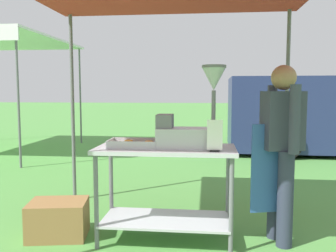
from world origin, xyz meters
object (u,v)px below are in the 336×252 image
at_px(donut_tray, 134,145).
at_px(donut_fryer, 192,123).
at_px(supply_crate, 58,219).
at_px(menu_sign, 215,138).
at_px(vendor, 281,145).
at_px(donut_cart, 166,175).

xyz_separation_m(donut_tray, donut_fryer, (0.52, 0.01, 0.20)).
distance_m(donut_tray, supply_crate, 1.04).
height_order(donut_fryer, menu_sign, donut_fryer).
relative_size(donut_fryer, vendor, 0.45).
distance_m(menu_sign, supply_crate, 1.68).
bearing_deg(donut_tray, donut_fryer, 1.62).
bearing_deg(supply_crate, donut_cart, 1.85).
height_order(donut_cart, menu_sign, menu_sign).
xyz_separation_m(donut_cart, donut_fryer, (0.24, -0.03, 0.48)).
distance_m(menu_sign, vendor, 0.66).
xyz_separation_m(donut_cart, vendor, (1.03, 0.07, 0.29)).
bearing_deg(donut_tray, donut_cart, 8.84).
relative_size(donut_fryer, supply_crate, 1.24).
bearing_deg(vendor, donut_tray, -174.99).
bearing_deg(menu_sign, supply_crate, 173.22).
height_order(donut_fryer, vendor, vendor).
xyz_separation_m(menu_sign, supply_crate, (-1.46, 0.17, -0.82)).
bearing_deg(donut_cart, menu_sign, -25.30).
height_order(menu_sign, supply_crate, menu_sign).
xyz_separation_m(donut_cart, donut_tray, (-0.28, -0.04, 0.28)).
distance_m(donut_fryer, vendor, 0.82).
xyz_separation_m(vendor, supply_crate, (-2.06, -0.10, -0.73)).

